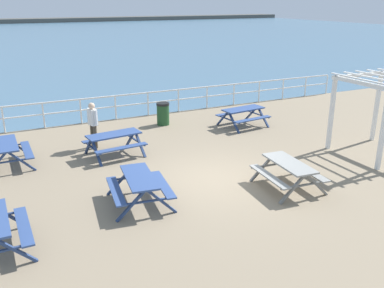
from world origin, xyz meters
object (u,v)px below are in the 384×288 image
visitor (93,122)px  litter_bin (163,114)px  picnic_table_near_left (140,183)px  picnic_table_far_left (6,149)px  picnic_table_seaward (114,139)px  lattice_pergola (383,97)px  picnic_table_near_right (243,113)px  picnic_table_far_right (289,169)px

visitor → litter_bin: 3.76m
picnic_table_near_left → picnic_table_far_left: same height
picnic_table_near_left → picnic_table_seaward: (0.42, 3.80, 0.00)m
lattice_pergola → picnic_table_near_right: bearing=116.2°
picnic_table_seaward → litter_bin: bearing=36.7°
visitor → litter_bin: (3.35, 1.64, -0.47)m
picnic_table_near_left → visitor: (-0.02, 4.90, 0.36)m
picnic_table_near_left → picnic_table_near_right: (6.26, 4.84, 0.00)m
picnic_table_near_left → picnic_table_far_left: 5.26m
picnic_table_near_right → litter_bin: bearing=143.2°
picnic_table_far_left → lattice_pergola: lattice_pergola is taller
picnic_table_near_right → picnic_table_far_left: bearing=176.4°
visitor → picnic_table_far_left: bearing=-7.2°
lattice_pergola → litter_bin: 8.51m
picnic_table_near_left → picnic_table_far_left: size_ratio=1.09×
picnic_table_far_left → picnic_table_far_right: bearing=-127.2°
picnic_table_seaward → litter_bin: (2.92, 2.74, -0.10)m
picnic_table_far_right → picnic_table_seaward: bearing=42.4°
picnic_table_far_right → litter_bin: size_ratio=2.02×
picnic_table_far_left → picnic_table_seaward: (3.37, -0.56, 0.00)m
picnic_table_seaward → visitor: size_ratio=1.18×
picnic_table_near_left → picnic_table_far_left: bearing=41.6°
visitor → litter_bin: visitor is taller
picnic_table_near_right → picnic_table_far_left: same height
picnic_table_far_left → litter_bin: size_ratio=1.90×
picnic_table_far_right → litter_bin: litter_bin is taller
picnic_table_near_left → lattice_pergola: bearing=-82.4°
picnic_table_near_right → picnic_table_far_right: bearing=-117.3°
picnic_table_far_left → picnic_table_seaward: size_ratio=0.92×
picnic_table_near_left → lattice_pergola: lattice_pergola is taller
picnic_table_far_left → picnic_table_far_right: (7.04, -5.28, 0.00)m
picnic_table_near_left → picnic_table_seaward: bearing=1.1°
picnic_table_far_right → visitor: bearing=39.7°
picnic_table_near_left → picnic_table_near_right: same height
picnic_table_seaward → visitor: bearing=105.0°
picnic_table_seaward → picnic_table_far_left: bearing=164.1°
lattice_pergola → litter_bin: (-5.27, 6.51, -1.52)m
litter_bin → picnic_table_far_right: bearing=-84.3°
picnic_table_near_left → picnic_table_far_left: (-2.95, 4.35, 0.00)m
picnic_table_far_left → lattice_pergola: size_ratio=0.67×
picnic_table_near_right → picnic_table_far_left: 9.23m
picnic_table_near_left → picnic_table_far_right: 4.19m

